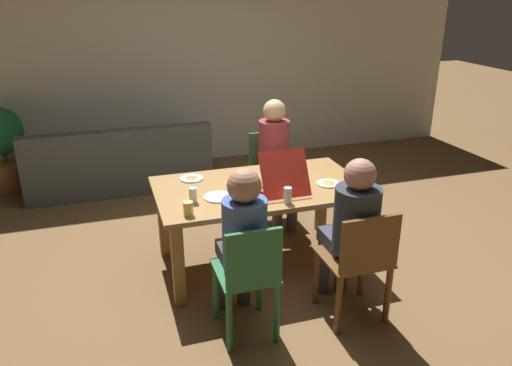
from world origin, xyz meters
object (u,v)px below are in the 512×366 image
(chair_2, at_px, (359,262))
(person_2, at_px, (352,223))
(person_1, at_px, (276,153))
(drinking_glass_1, at_px, (193,195))
(plate_1, at_px, (252,202))
(plate_3, at_px, (328,183))
(chair_1, at_px, (271,170))
(chair_0, at_px, (248,277))
(pizza_box_0, at_px, (275,180))
(person_0, at_px, (242,235))
(potted_plant, at_px, (2,141))
(plate_2, at_px, (192,178))
(dining_table, at_px, (260,197))
(couch, at_px, (120,165))
(drinking_glass_2, at_px, (288,195))
(drinking_glass_0, at_px, (188,209))
(plate_0, at_px, (219,197))

(chair_2, bearing_deg, person_2, 90.00)
(person_1, relative_size, drinking_glass_1, 10.63)
(plate_1, relative_size, plate_3, 1.03)
(drinking_glass_1, bearing_deg, chair_1, 46.45)
(chair_0, xyz_separation_m, pizza_box_0, (0.50, 0.88, 0.30))
(person_0, bearing_deg, chair_2, -13.29)
(plate_3, distance_m, drinking_glass_1, 1.16)
(potted_plant, bearing_deg, plate_2, -50.62)
(person_0, height_order, potted_plant, person_0)
(chair_2, xyz_separation_m, drinking_glass_1, (-1.01, 0.81, 0.31))
(person_0, height_order, person_2, same)
(dining_table, relative_size, chair_1, 1.94)
(pizza_box_0, height_order, plate_1, pizza_box_0)
(drinking_glass_1, bearing_deg, couch, 100.78)
(person_0, distance_m, chair_1, 1.87)
(chair_1, xyz_separation_m, chair_2, (0.00, -1.87, -0.03))
(person_1, relative_size, chair_2, 1.43)
(plate_3, xyz_separation_m, drinking_glass_1, (-1.15, -0.02, 0.05))
(chair_1, xyz_separation_m, drinking_glass_2, (-0.32, -1.29, 0.29))
(person_0, relative_size, chair_1, 1.37)
(chair_2, height_order, potted_plant, potted_plant)
(person_2, height_order, plate_1, person_2)
(person_2, bearing_deg, couch, 115.56)
(chair_1, xyz_separation_m, drinking_glass_0, (-1.09, -1.28, 0.28))
(pizza_box_0, xyz_separation_m, drinking_glass_2, (-0.02, -0.36, 0.01))
(chair_0, height_order, person_0, person_0)
(person_1, xyz_separation_m, chair_2, (0.00, -1.72, -0.26))
(person_2, height_order, drinking_glass_0, person_2)
(dining_table, xyz_separation_m, plate_2, (-0.51, 0.33, 0.11))
(plate_0, height_order, potted_plant, potted_plant)
(person_1, relative_size, drinking_glass_2, 9.92)
(drinking_glass_0, bearing_deg, person_1, 46.25)
(plate_0, height_order, drinking_glass_1, drinking_glass_1)
(drinking_glass_1, bearing_deg, potted_plant, 122.75)
(chair_1, distance_m, plate_0, 1.33)
(plate_2, distance_m, drinking_glass_1, 0.50)
(plate_1, xyz_separation_m, plate_2, (-0.34, 0.65, -0.00))
(dining_table, distance_m, plate_3, 0.59)
(person_0, bearing_deg, plate_1, 65.51)
(plate_3, bearing_deg, couch, 124.25)
(dining_table, bearing_deg, couch, 115.16)
(chair_0, xyz_separation_m, person_0, (0.00, 0.14, 0.24))
(plate_1, distance_m, plate_3, 0.76)
(drinking_glass_2, relative_size, potted_plant, 0.13)
(chair_2, bearing_deg, plate_0, 133.73)
(person_0, xyz_separation_m, drinking_glass_1, (-0.21, 0.62, 0.07))
(plate_1, xyz_separation_m, plate_3, (0.73, 0.19, 0.00))
(drinking_glass_0, bearing_deg, potted_plant, 119.64)
(person_0, distance_m, plate_3, 1.14)
(person_1, bearing_deg, person_0, -117.39)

